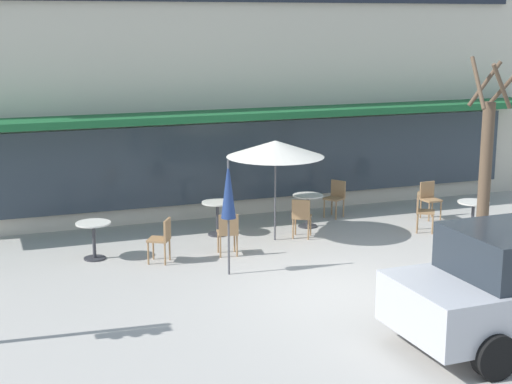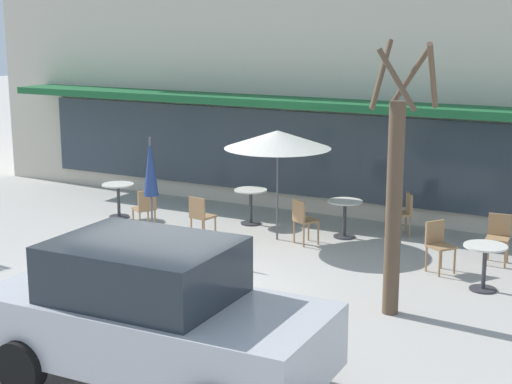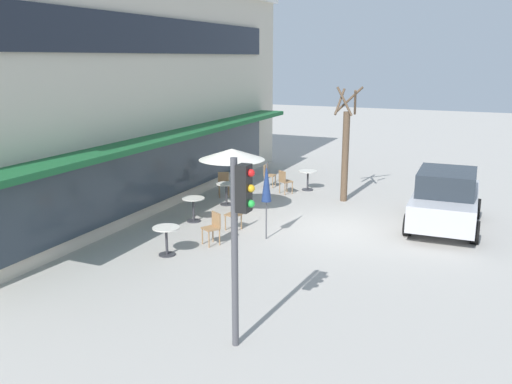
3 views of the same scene
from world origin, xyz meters
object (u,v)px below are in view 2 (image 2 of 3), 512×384
at_px(cafe_chair_5, 404,211).
at_px(cafe_table_streetside, 118,195).
at_px(cafe_table_near_wall, 251,201).
at_px(cafe_chair_2, 201,214).
at_px(parked_sedan, 152,314).
at_px(patio_umbrella_cream_folded, 278,139).
at_px(cafe_chair_3, 438,242).
at_px(patio_umbrella_green_folded, 151,168).
at_px(cafe_table_mid_patio, 345,212).
at_px(cafe_chair_1, 303,218).
at_px(cafe_chair_0, 145,207).
at_px(cafe_table_by_tree, 485,260).
at_px(street_tree, 395,193).
at_px(cafe_chair_4, 498,235).

bearing_deg(cafe_chair_5, cafe_table_streetside, -166.58).
distance_m(cafe_table_near_wall, cafe_chair_2, 1.61).
bearing_deg(parked_sedan, patio_umbrella_cream_folded, 103.37).
height_order(cafe_table_near_wall, cafe_chair_3, cafe_chair_3).
distance_m(patio_umbrella_green_folded, cafe_chair_2, 1.63).
relative_size(cafe_table_mid_patio, cafe_chair_5, 0.85).
xyz_separation_m(patio_umbrella_green_folded, cafe_chair_5, (3.84, 3.30, -1.10)).
bearing_deg(cafe_chair_1, cafe_table_mid_patio, 58.09).
distance_m(cafe_chair_1, cafe_chair_3, 2.82).
bearing_deg(cafe_chair_0, patio_umbrella_cream_folded, 15.33).
distance_m(patio_umbrella_green_folded, cafe_chair_5, 5.18).
distance_m(cafe_table_by_tree, cafe_chair_1, 3.85).
bearing_deg(cafe_chair_3, cafe_chair_1, 171.00).
height_order(cafe_table_streetside, patio_umbrella_green_folded, patio_umbrella_green_folded).
height_order(patio_umbrella_green_folded, cafe_chair_3, patio_umbrella_green_folded).
bearing_deg(cafe_table_mid_patio, cafe_table_by_tree, -30.96).
xyz_separation_m(patio_umbrella_green_folded, parked_sedan, (3.20, -4.48, -0.75)).
bearing_deg(cafe_chair_0, cafe_table_near_wall, 43.78).
relative_size(cafe_table_mid_patio, cafe_chair_1, 0.85).
bearing_deg(cafe_chair_5, cafe_table_by_tree, -49.65).
distance_m(cafe_table_near_wall, cafe_chair_0, 2.26).
xyz_separation_m(cafe_chair_0, street_tree, (5.99, -2.07, 1.32)).
xyz_separation_m(cafe_table_by_tree, cafe_table_mid_patio, (-3.18, 1.90, 0.00)).
bearing_deg(cafe_chair_2, cafe_chair_0, 179.30).
height_order(cafe_table_by_tree, cafe_chair_5, cafe_chair_5).
height_order(cafe_chair_1, cafe_chair_4, same).
bearing_deg(patio_umbrella_green_folded, cafe_chair_5, 40.75).
distance_m(cafe_table_streetside, street_tree, 7.85).
bearing_deg(cafe_chair_2, cafe_table_mid_patio, 32.06).
distance_m(cafe_chair_1, cafe_chair_2, 2.04).
xyz_separation_m(patio_umbrella_green_folded, street_tree, (4.99, -0.91, 0.22)).
bearing_deg(cafe_chair_0, cafe_chair_5, 23.97).
height_order(cafe_chair_0, cafe_chair_5, same).
bearing_deg(cafe_chair_5, cafe_table_near_wall, -169.69).
relative_size(cafe_table_mid_patio, cafe_chair_2, 0.85).
distance_m(cafe_chair_1, cafe_chair_4, 3.65).
relative_size(cafe_chair_3, cafe_chair_5, 1.00).
relative_size(patio_umbrella_cream_folded, cafe_chair_0, 2.47).
distance_m(cafe_chair_0, parked_sedan, 7.04).
height_order(cafe_table_by_tree, parked_sedan, parked_sedan).
bearing_deg(cafe_table_by_tree, cafe_table_near_wall, 159.97).
bearing_deg(cafe_chair_3, cafe_chair_4, 50.56).
xyz_separation_m(patio_umbrella_green_folded, patio_umbrella_cream_folded, (1.68, 1.89, 0.39)).
bearing_deg(cafe_table_mid_patio, cafe_chair_3, -29.87).
relative_size(cafe_table_mid_patio, cafe_chair_0, 0.85).
distance_m(patio_umbrella_cream_folded, cafe_chair_3, 3.73).
distance_m(cafe_table_near_wall, cafe_table_mid_patio, 2.18).
bearing_deg(cafe_table_streetside, cafe_table_by_tree, -7.52).
relative_size(cafe_chair_4, parked_sedan, 0.21).
xyz_separation_m(cafe_table_mid_patio, cafe_chair_4, (3.07, -0.30, 0.01)).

